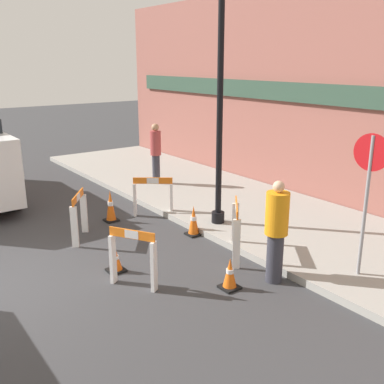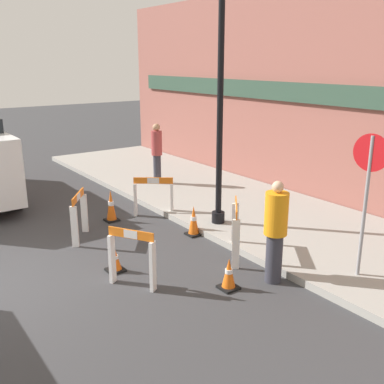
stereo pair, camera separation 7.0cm
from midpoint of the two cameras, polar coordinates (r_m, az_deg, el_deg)
sidewalk_slab at (r=11.00m, az=8.39°, el=-2.53°), size 18.00×3.82×0.14m
storefront_facade at (r=11.92m, az=15.95°, el=11.70°), size 18.00×0.22×5.50m
streetlamp_post at (r=9.41m, az=3.89°, el=15.21°), size 0.44×0.44×5.09m
stop_sign at (r=7.65m, az=21.66°, el=1.06°), size 0.60×0.08×2.38m
barricade_0 at (r=10.70m, az=-4.72°, el=-0.37°), size 0.66×0.83×0.95m
barricade_1 at (r=9.55m, az=-13.92°, el=-2.76°), size 0.79×0.63×1.00m
barricade_2 at (r=7.43m, az=-7.39°, el=-8.10°), size 0.77×0.54×1.00m
barricade_3 at (r=8.42m, az=5.79°, el=-4.59°), size 0.83×0.73×1.08m
traffic_cone_0 at (r=9.57m, az=0.41°, el=-3.70°), size 0.30×0.30×0.65m
traffic_cone_1 at (r=7.45m, az=4.97°, el=-10.36°), size 0.30×0.30×0.54m
traffic_cone_2 at (r=8.12m, az=-9.51°, el=-8.48°), size 0.30×0.30×0.46m
traffic_cone_3 at (r=10.54m, az=-10.05°, el=-1.77°), size 0.30×0.30×0.74m
person_worker at (r=7.51m, az=10.82°, el=-4.67°), size 0.45×0.45×1.76m
person_pedestrian at (r=13.03m, az=-4.34°, el=5.22°), size 0.32×0.32×1.74m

